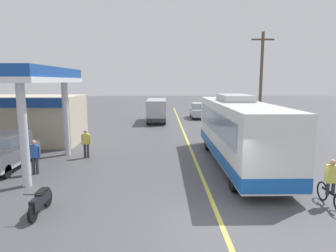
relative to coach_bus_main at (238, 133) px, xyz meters
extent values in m
plane|color=#4C4C51|center=(-2.18, 13.17, -1.72)|extent=(120.00, 120.00, 0.00)
cube|color=#D8CC4C|center=(-2.18, 8.17, -1.72)|extent=(0.16, 50.00, 0.01)
cube|color=white|center=(0.00, 0.01, 0.16)|extent=(2.50, 11.00, 2.90)
cube|color=#1959B2|center=(0.00, 0.01, -0.94)|extent=(2.54, 11.04, 0.56)
cube|color=#8C9EAD|center=(0.00, -5.43, 0.71)|extent=(2.30, 0.10, 1.40)
cube|color=#8C9EAD|center=(-1.27, 0.01, 0.61)|extent=(0.06, 9.35, 1.10)
cube|color=#8C9EAD|center=(1.27, 0.01, 0.61)|extent=(0.06, 9.35, 1.10)
cube|color=white|center=(0.00, -5.42, 1.41)|extent=(1.75, 0.08, 0.32)
cube|color=#B2B2B7|center=(0.00, 1.01, 1.79)|extent=(1.60, 2.80, 0.36)
cylinder|color=black|center=(-1.10, -3.89, -1.22)|extent=(0.30, 1.00, 1.00)
cylinder|color=black|center=(1.10, -3.89, -1.22)|extent=(0.30, 1.00, 1.00)
cylinder|color=black|center=(-1.10, 3.31, -1.22)|extent=(0.30, 1.00, 1.00)
cylinder|color=black|center=(1.10, 3.31, -1.22)|extent=(0.30, 1.00, 1.00)
cylinder|color=silver|center=(-9.81, -3.16, 0.58)|extent=(0.36, 0.36, 4.60)
cylinder|color=silver|center=(-9.81, 2.24, 0.58)|extent=(0.36, 0.36, 4.60)
cube|color=beige|center=(-13.51, 5.74, -0.02)|extent=(7.00, 4.40, 3.40)
cube|color=#194799|center=(-13.51, 3.50, 1.33)|extent=(6.30, 0.10, 0.60)
cube|color=#B2B2B7|center=(-11.97, -0.62, -1.00)|extent=(1.70, 4.20, 0.80)
cube|color=#B2B2B7|center=(-11.97, -0.42, -0.25)|extent=(1.50, 2.31, 0.70)
cube|color=#8C9EAD|center=(-11.97, -0.42, -0.25)|extent=(1.53, 2.35, 0.49)
cylinder|color=black|center=(-11.22, -2.12, -1.40)|extent=(0.20, 0.64, 0.64)
cylinder|color=black|center=(-12.72, 0.88, -1.40)|extent=(0.20, 0.64, 0.64)
cylinder|color=black|center=(-11.22, 0.88, -1.40)|extent=(0.20, 0.64, 0.64)
cube|color=#A5A5AD|center=(-4.69, 16.61, -0.33)|extent=(2.00, 6.00, 2.10)
cube|color=#8C9EAD|center=(-4.69, 16.61, 0.07)|extent=(2.04, 5.10, 0.80)
cube|color=#2D2D33|center=(-4.69, 13.56, -1.18)|extent=(1.90, 0.16, 0.36)
cylinder|color=black|center=(-5.57, 14.61, -1.34)|extent=(0.22, 0.76, 0.76)
cylinder|color=black|center=(-3.81, 14.61, -1.34)|extent=(0.22, 0.76, 0.76)
cylinder|color=black|center=(-5.57, 18.61, -1.34)|extent=(0.22, 0.76, 0.76)
cylinder|color=black|center=(-3.81, 18.61, -1.34)|extent=(0.22, 0.76, 0.76)
torus|color=black|center=(1.96, -4.89, -1.36)|extent=(0.06, 0.72, 0.72)
cube|color=black|center=(1.96, -5.44, -1.21)|extent=(0.06, 1.10, 0.08)
cube|color=#D8CC4C|center=(1.96, -5.34, -0.54)|extent=(0.34, 0.24, 0.64)
sphere|color=tan|center=(1.96, -5.39, -0.11)|extent=(0.22, 0.22, 0.22)
cylinder|color=#2D2D38|center=(1.86, -5.39, -1.04)|extent=(0.12, 0.12, 0.55)
cylinder|color=#2D2D38|center=(2.06, -5.39, -1.04)|extent=(0.12, 0.12, 0.55)
cylinder|color=black|center=(-8.12, -6.45, -1.42)|extent=(0.10, 0.60, 0.60)
cylinder|color=black|center=(-8.12, -5.25, -1.42)|extent=(0.10, 0.60, 0.60)
cube|color=black|center=(-8.12, -5.85, -1.22)|extent=(0.20, 1.30, 0.36)
cube|color=black|center=(-8.12, -5.70, -1.00)|extent=(0.24, 0.60, 0.12)
cylinder|color=#2D2D33|center=(-8.12, -6.40, -0.82)|extent=(0.55, 0.04, 0.04)
cylinder|color=#33333F|center=(-10.24, -1.51, -1.31)|extent=(0.14, 0.14, 0.82)
cylinder|color=#33333F|center=(-10.06, -1.51, -1.31)|extent=(0.14, 0.14, 0.82)
cube|color=#3359B2|center=(-10.15, -1.51, -0.60)|extent=(0.36, 0.22, 0.60)
sphere|color=tan|center=(-10.15, -1.51, -0.17)|extent=(0.22, 0.22, 0.22)
cylinder|color=#3359B2|center=(-10.38, -1.51, -0.65)|extent=(0.09, 0.09, 0.58)
cylinder|color=#3359B2|center=(-9.92, -1.51, -0.65)|extent=(0.09, 0.09, 0.58)
cylinder|color=#33333F|center=(-8.55, 1.47, -1.31)|extent=(0.14, 0.14, 0.82)
cylinder|color=#33333F|center=(-8.37, 1.47, -1.31)|extent=(0.14, 0.14, 0.82)
cube|color=#D8CC4C|center=(-8.46, 1.47, -0.60)|extent=(0.36, 0.22, 0.60)
sphere|color=tan|center=(-8.46, 1.47, -0.17)|extent=(0.22, 0.22, 0.22)
cylinder|color=#D8CC4C|center=(-8.69, 1.47, -0.65)|extent=(0.09, 0.09, 0.58)
cylinder|color=#D8CC4C|center=(-8.23, 1.47, -0.65)|extent=(0.09, 0.09, 0.58)
cube|color=#B2B2B7|center=(0.24, 19.69, -1.00)|extent=(1.70, 4.20, 0.80)
cube|color=#B2B2B7|center=(0.24, 19.89, -0.25)|extent=(1.50, 2.31, 0.70)
cube|color=#8C9EAD|center=(0.24, 19.89, -0.25)|extent=(1.53, 2.35, 0.49)
cylinder|color=black|center=(-0.51, 18.19, -1.40)|extent=(0.20, 0.64, 0.64)
cylinder|color=black|center=(0.99, 18.19, -1.40)|extent=(0.20, 0.64, 0.64)
cylinder|color=black|center=(-0.51, 21.19, -1.40)|extent=(0.20, 0.64, 0.64)
cylinder|color=black|center=(0.99, 21.19, -1.40)|extent=(0.20, 0.64, 0.64)
cylinder|color=brown|center=(3.90, 8.45, 2.41)|extent=(0.24, 0.24, 8.27)
cube|color=#4C3D33|center=(3.90, 8.45, 5.95)|extent=(1.80, 0.12, 0.12)
camera|label=1|loc=(-4.00, -15.26, 2.72)|focal=31.37mm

